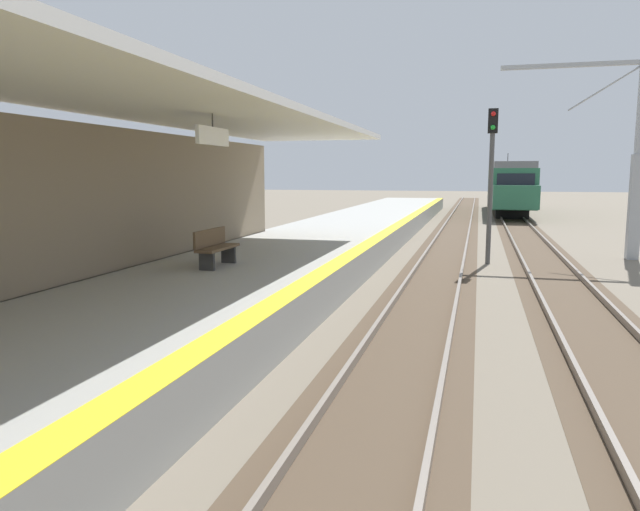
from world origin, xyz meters
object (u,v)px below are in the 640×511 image
at_px(rail_signal_post, 491,170).
at_px(platform_bench, 215,246).
at_px(approaching_train, 509,185).
at_px(catenary_pylon_far_side, 629,158).

height_order(rail_signal_post, platform_bench, rail_signal_post).
bearing_deg(rail_signal_post, approaching_train, 86.12).
bearing_deg(rail_signal_post, platform_bench, -127.80).
bearing_deg(catenary_pylon_far_side, platform_bench, -135.97).
bearing_deg(approaching_train, platform_bench, -102.83).
xyz_separation_m(approaching_train, catenary_pylon_far_side, (2.85, -25.36, 1.43)).
relative_size(rail_signal_post, platform_bench, 3.25).
bearing_deg(approaching_train, catenary_pylon_far_side, -83.59).
distance_m(rail_signal_post, catenary_pylon_far_side, 5.40).
xyz_separation_m(approaching_train, rail_signal_post, (-1.89, -27.91, 1.02)).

